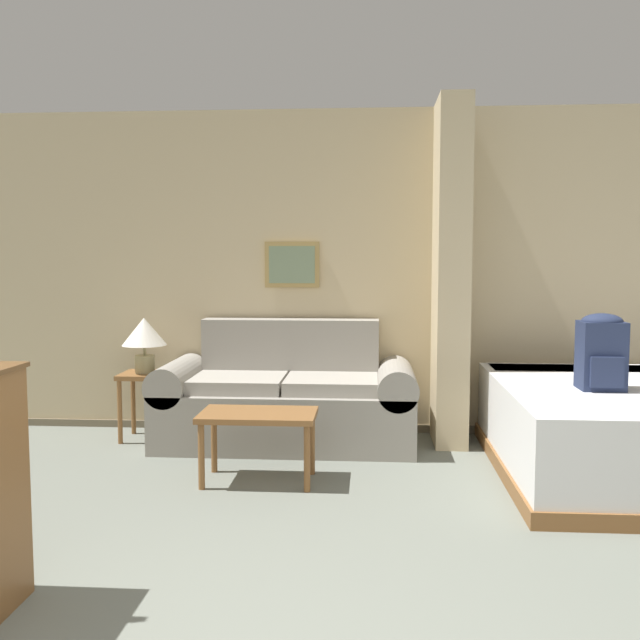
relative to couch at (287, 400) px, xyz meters
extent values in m
cube|color=#CCB78E|center=(0.29, 0.48, 0.97)|extent=(7.26, 0.12, 2.60)
cube|color=#70644E|center=(0.29, 0.41, -0.30)|extent=(7.26, 0.02, 0.06)
cube|color=tan|center=(0.00, 0.40, 1.03)|extent=(0.44, 0.02, 0.37)
cube|color=gray|center=(0.00, 0.39, 1.03)|extent=(0.37, 0.01, 0.30)
cube|color=#CCB78E|center=(1.24, 0.14, 0.97)|extent=(0.24, 0.57, 2.60)
cube|color=gray|center=(0.00, -0.04, -0.12)|extent=(1.40, 0.84, 0.43)
cube|color=gray|center=(0.00, 0.28, 0.35)|extent=(1.40, 0.20, 0.50)
cube|color=gray|center=(-0.83, -0.04, -0.12)|extent=(0.26, 0.84, 0.43)
cylinder|color=gray|center=(-0.83, -0.04, 0.16)|extent=(0.29, 0.84, 0.29)
cube|color=gray|center=(0.83, -0.04, -0.12)|extent=(0.26, 0.84, 0.43)
cylinder|color=gray|center=(0.83, -0.04, 0.16)|extent=(0.29, 0.84, 0.29)
cube|color=#A49F94|center=(-0.35, -0.09, 0.15)|extent=(0.68, 0.60, 0.10)
cube|color=#A49F94|center=(0.35, -0.09, 0.15)|extent=(0.68, 0.60, 0.10)
cube|color=brown|center=(-0.07, -0.94, 0.10)|extent=(0.73, 0.43, 0.04)
cylinder|color=brown|center=(-0.39, -1.12, -0.13)|extent=(0.04, 0.04, 0.41)
cylinder|color=brown|center=(0.26, -1.12, -0.13)|extent=(0.04, 0.04, 0.41)
cylinder|color=brown|center=(-0.39, -0.77, -0.13)|extent=(0.04, 0.04, 0.41)
cylinder|color=brown|center=(0.26, -0.77, -0.13)|extent=(0.04, 0.04, 0.41)
cube|color=brown|center=(-1.12, 0.04, 0.17)|extent=(0.37, 0.37, 0.04)
cylinder|color=brown|center=(-1.27, -0.11, -0.09)|extent=(0.04, 0.04, 0.49)
cylinder|color=brown|center=(-0.96, -0.11, -0.09)|extent=(0.04, 0.04, 0.49)
cylinder|color=brown|center=(-1.27, 0.20, -0.09)|extent=(0.04, 0.04, 0.49)
cylinder|color=brown|center=(-0.96, 0.20, -0.09)|extent=(0.04, 0.04, 0.49)
cylinder|color=tan|center=(-1.12, 0.04, 0.26)|extent=(0.15, 0.15, 0.14)
cylinder|color=tan|center=(-1.12, 0.04, 0.37)|extent=(0.02, 0.02, 0.08)
cone|color=white|center=(-1.12, 0.04, 0.52)|extent=(0.34, 0.34, 0.21)
cube|color=brown|center=(2.35, -0.65, -0.28)|extent=(1.74, 2.02, 0.10)
cube|color=white|center=(2.35, -0.65, 0.01)|extent=(1.70, 1.98, 0.49)
cube|color=white|center=(2.35, 0.12, 0.21)|extent=(1.58, 0.36, 0.10)
cube|color=#232D4C|center=(2.09, -0.76, 0.47)|extent=(0.27, 0.23, 0.43)
cube|color=#232D4C|center=(2.09, -0.89, 0.38)|extent=(0.20, 0.03, 0.19)
ellipsoid|color=#232D4C|center=(2.09, -0.76, 0.69)|extent=(0.26, 0.21, 0.10)
camera|label=1|loc=(0.64, -5.33, 1.10)|focal=40.00mm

